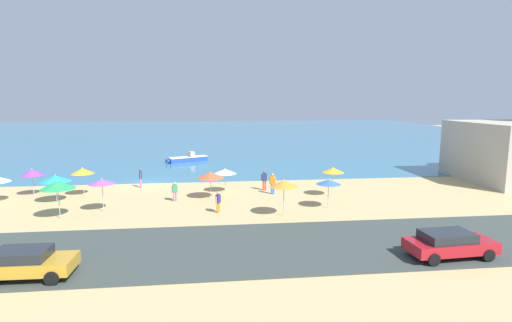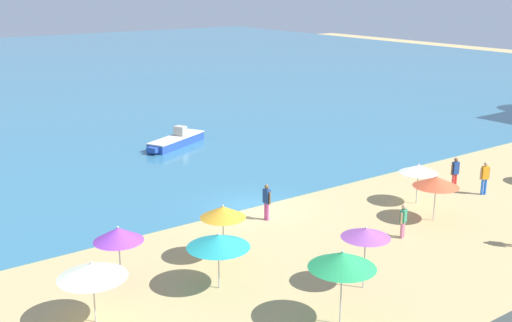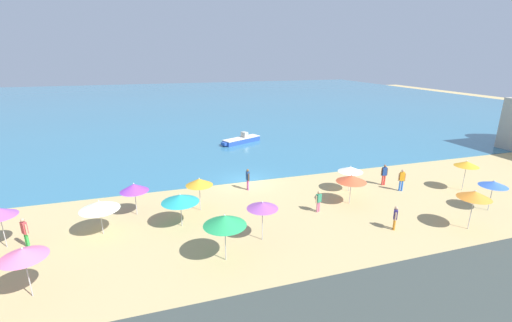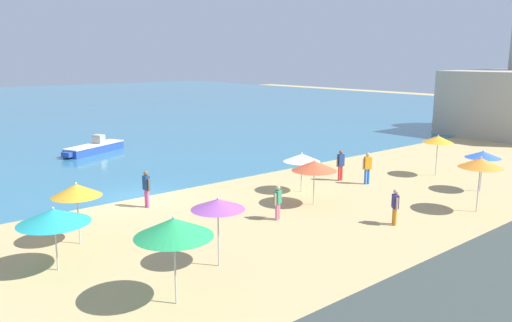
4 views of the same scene
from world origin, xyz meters
name	(u,v)px [view 1 (image 1 of 4)]	position (x,y,z in m)	size (l,w,h in m)	color
ground_plane	(147,184)	(0.00, 0.00, 0.00)	(160.00, 160.00, 0.00)	tan
sea	(183,134)	(0.00, 55.00, 0.03)	(150.00, 110.00, 0.05)	teal
coastal_road	(95,254)	(0.00, -18.00, 0.03)	(80.00, 8.00, 0.06)	#373F3B
beach_umbrella_0	(83,171)	(-4.58, -4.44, 2.14)	(1.89, 1.89, 2.45)	#B2B2B7
beach_umbrella_3	(225,171)	(7.39, -4.49, 1.86)	(1.97, 1.97, 2.14)	#B2B2B7
beach_umbrella_5	(55,179)	(-6.08, -6.39, 1.91)	(2.38, 2.38, 2.23)	#B2B2B7
beach_umbrella_6	(329,182)	(14.88, -10.58, 2.01)	(1.84, 1.84, 2.26)	#B2B2B7
beach_umbrella_7	(58,185)	(-4.23, -11.00, 2.34)	(2.29, 2.29, 2.69)	#B2B2B7
beach_umbrella_8	(284,184)	(11.17, -12.26, 2.33)	(1.97, 1.97, 2.63)	#B2B2B7
beach_umbrella_9	(333,170)	(16.30, -7.10, 2.25)	(1.83, 1.83, 2.53)	#B2B2B7
beach_umbrella_11	(102,182)	(-1.69, -9.59, 2.21)	(1.85, 1.85, 2.47)	#B2B2B7
beach_umbrella_12	(211,175)	(6.12, -6.61, 1.96)	(2.19, 2.19, 2.28)	#B2B2B7
beach_umbrella_13	(32,172)	(-8.88, -3.81, 2.00)	(1.90, 1.90, 2.33)	#B2B2B7
bather_0	(273,182)	(11.42, -5.71, 1.03)	(0.52, 0.36, 1.83)	blue
bather_1	(264,179)	(10.91, -4.18, 1.02)	(0.56, 0.29, 1.81)	#E23B34
bather_2	(141,177)	(-0.31, -1.77, 1.01)	(0.23, 0.57, 1.79)	#E15FA1
bather_3	(218,201)	(6.64, -10.90, 0.88)	(0.39, 0.47, 1.58)	orange
bather_4	(175,190)	(3.25, -7.17, 0.88)	(0.54, 0.33, 1.58)	#CC6C8A
parked_car_0	(450,243)	(18.28, -20.61, 0.79)	(4.57, 2.19, 1.36)	maroon
parked_car_2	(26,262)	(-2.28, -20.67, 0.79)	(4.15, 2.01, 1.35)	#B88624
skiff_nearshore	(188,159)	(3.21, 13.24, 0.41)	(5.40, 3.41, 1.29)	#274A9F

